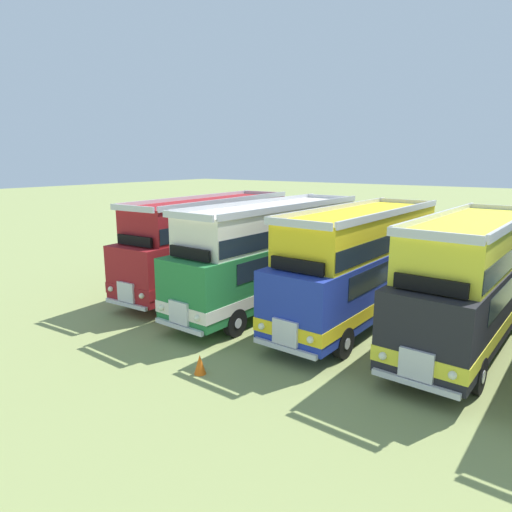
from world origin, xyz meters
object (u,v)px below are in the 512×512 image
object	(u,v)px
bus_second_in_row	(274,251)
bus_fourth_in_row	(471,279)
bus_first_in_row	(212,241)
cone_mid_row	(200,364)
bus_third_in_row	(362,262)

from	to	relation	value
bus_second_in_row	bus_fourth_in_row	xyz separation A→B (m)	(7.94, -0.06, -0.01)
bus_first_in_row	cone_mid_row	xyz separation A→B (m)	(5.95, -7.48, -2.06)
bus_third_in_row	bus_first_in_row	bearing A→B (deg)	177.83
bus_second_in_row	bus_third_in_row	distance (m)	3.97
cone_mid_row	bus_first_in_row	bearing A→B (deg)	128.53
bus_first_in_row	bus_fourth_in_row	bearing A→B (deg)	-2.51
bus_third_in_row	bus_fourth_in_row	world-z (taller)	same
bus_third_in_row	bus_second_in_row	bearing A→B (deg)	-177.62
bus_second_in_row	bus_fourth_in_row	size ratio (longest dim) A/B	1.14
bus_third_in_row	cone_mid_row	size ratio (longest dim) A/B	17.17
bus_first_in_row	bus_second_in_row	distance (m)	4.00
bus_fourth_in_row	bus_third_in_row	bearing A→B (deg)	176.82
bus_first_in_row	bus_second_in_row	bearing A→B (deg)	-6.68
bus_second_in_row	cone_mid_row	size ratio (longest dim) A/B	18.50
bus_first_in_row	bus_fourth_in_row	size ratio (longest dim) A/B	1.12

